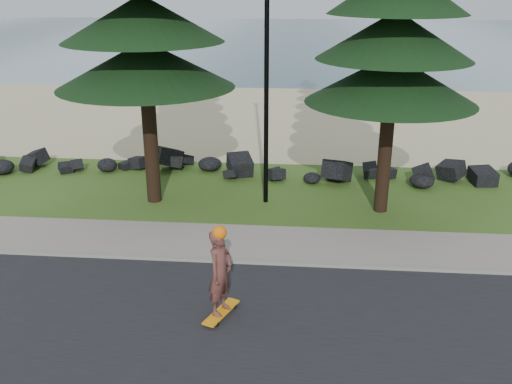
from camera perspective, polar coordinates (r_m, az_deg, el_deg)
ground at (r=14.97m, az=0.10°, el=-5.53°), size 160.00×160.00×0.00m
road at (r=11.14m, az=-1.95°, el=-15.85°), size 160.00×7.00×0.02m
kerb at (r=14.15m, az=-0.21°, el=-6.97°), size 160.00×0.20×0.10m
sidewalk at (r=15.13m, az=0.17°, el=-5.06°), size 160.00×2.00×0.08m
beach_sand at (r=28.66m, az=2.59°, el=7.51°), size 160.00×15.00×0.01m
ocean at (r=64.70m, az=4.08°, el=15.05°), size 160.00×58.00×0.01m
seawall_boulders at (r=20.12m, az=1.46°, el=1.59°), size 60.00×2.40×1.10m
lamp_post at (r=16.78m, az=1.06°, el=12.25°), size 0.25×0.14×8.14m
skateboarder at (r=11.66m, az=-3.58°, el=-8.07°), size 0.67×1.12×2.05m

